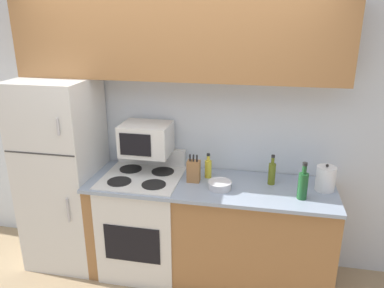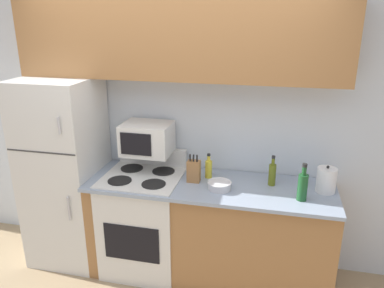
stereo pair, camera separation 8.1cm
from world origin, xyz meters
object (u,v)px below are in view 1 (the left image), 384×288
refrigerator (63,174)px  bowl (220,185)px  microwave (146,139)px  bottle_cooking_spray (208,168)px  bottle_olive_oil (272,173)px  kettle (326,178)px  knife_block (194,171)px  bottle_wine_green (303,185)px  stove (144,221)px

refrigerator → bowl: refrigerator is taller
microwave → bottle_cooking_spray: size_ratio=1.94×
microwave → bowl: 0.78m
microwave → bottle_olive_oil: size_ratio=1.64×
kettle → bowl: bearing=-170.1°
microwave → bowl: bearing=-18.0°
kettle → refrigerator: bearing=-178.7°
knife_block → bowl: size_ratio=1.24×
microwave → bottle_wine_green: bearing=-11.4°
knife_block → kettle: 1.08m
bowl → kettle: (0.84, 0.15, 0.07)m
refrigerator → microwave: bearing=9.5°
bottle_cooking_spray → bottle_olive_oil: size_ratio=0.85×
refrigerator → bottle_wine_green: size_ratio=5.85×
refrigerator → bottle_cooking_spray: refrigerator is taller
knife_block → bowl: knife_block is taller
bottle_olive_oil → bottle_cooking_spray: bearing=176.8°
microwave → bowl: size_ratio=2.15×
bottle_cooking_spray → bottle_olive_oil: (0.54, -0.03, 0.02)m
microwave → knife_block: size_ratio=1.74×
stove → bottle_olive_oil: (1.11, 0.09, 0.54)m
refrigerator → stove: 0.86m
bottle_olive_oil → bottle_wine_green: bearing=-43.9°
stove → microwave: bearing=86.5°
knife_block → bottle_olive_oil: bearing=6.7°
microwave → kettle: microwave is taller
bowl → bottle_olive_oil: bearing=23.4°
stove → bottle_cooking_spray: (0.57, 0.12, 0.52)m
knife_block → bowl: bearing=-23.0°
bottle_cooking_spray → bottle_wine_green: bottle_wine_green is taller
bottle_olive_oil → kettle: bearing=-4.4°
microwave → knife_block: bearing=-15.1°
stove → bottle_wine_green: bottle_wine_green is taller
bottle_olive_oil → bottle_wine_green: bottle_wine_green is taller
knife_block → bottle_wine_green: 0.90m
kettle → bottle_olive_oil: bearing=175.6°
bottle_olive_oil → knife_block: bearing=-173.3°
bottle_wine_green → knife_block: bearing=170.6°
refrigerator → knife_block: (1.22, 0.01, 0.13)m
kettle → bottle_cooking_spray: bearing=176.3°
bottle_cooking_spray → refrigerator: bearing=-175.1°
stove → bowl: size_ratio=5.44×
knife_block → bottle_cooking_spray: bearing=44.8°
refrigerator → knife_block: 1.23m
bowl → kettle: size_ratio=0.88×
knife_block → kettle: size_ratio=1.08×
stove → bottle_cooking_spray: bottle_cooking_spray is taller
stove → kettle: bearing=2.2°
stove → bottle_wine_green: 1.46m
microwave → bottle_olive_oil: bearing=-2.4°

